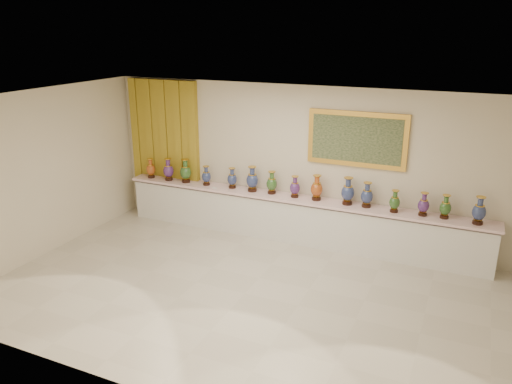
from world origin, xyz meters
TOP-DOWN VIEW (x-y plane):
  - ground at (0.00, 0.00)m, footprint 8.00×8.00m
  - room at (-2.37, 2.44)m, footprint 8.00×8.00m
  - counter at (0.00, 2.27)m, footprint 7.28×0.48m
  - vase_0 at (-3.28, 2.22)m, footprint 0.25×0.25m
  - vase_1 at (-2.83, 2.21)m, footprint 0.24×0.24m
  - vase_2 at (-2.42, 2.24)m, footprint 0.27×0.27m
  - vase_3 at (-1.93, 2.25)m, footprint 0.22×0.22m
  - vase_4 at (-1.36, 2.29)m, footprint 0.23×0.23m
  - vase_5 at (-0.90, 2.26)m, footprint 0.29×0.29m
  - vase_6 at (-0.49, 2.29)m, footprint 0.22×0.22m
  - vase_7 at (-0.01, 2.27)m, footprint 0.26×0.26m
  - vase_8 at (0.42, 2.28)m, footprint 0.27×0.27m
  - vase_9 at (1.01, 2.28)m, footprint 0.25×0.25m
  - vase_10 at (1.37, 2.28)m, footprint 0.23×0.23m
  - vase_11 at (1.87, 2.22)m, footprint 0.22×0.22m
  - vase_12 at (2.35, 2.25)m, footprint 0.21×0.21m
  - vase_13 at (2.70, 2.27)m, footprint 0.25×0.25m
  - vase_14 at (3.23, 2.22)m, footprint 0.26×0.26m
  - label_card at (-1.68, 2.13)m, footprint 0.10×0.06m

SIDE VIEW (x-z plane):
  - ground at x=0.00m, z-range 0.00..0.00m
  - counter at x=0.00m, z-range -0.01..0.89m
  - label_card at x=-1.68m, z-range 0.90..0.90m
  - vase_11 at x=1.87m, z-range 0.88..1.28m
  - vase_3 at x=-1.93m, z-range 0.88..1.28m
  - vase_12 at x=2.35m, z-range 0.88..1.29m
  - vase_13 at x=2.70m, z-range 0.88..1.29m
  - vase_4 at x=-1.36m, z-range 0.88..1.30m
  - vase_7 at x=-0.01m, z-range 0.88..1.30m
  - vase_0 at x=-3.28m, z-range 0.88..1.30m
  - vase_6 at x=-0.49m, z-range 0.88..1.33m
  - vase_10 at x=1.37m, z-range 0.88..1.34m
  - vase_1 at x=-2.83m, z-range 0.88..1.35m
  - vase_14 at x=3.23m, z-range 0.88..1.35m
  - vase_8 at x=0.42m, z-range 0.87..1.36m
  - vase_2 at x=-2.42m, z-range 0.87..1.37m
  - vase_5 at x=-0.90m, z-range 0.87..1.38m
  - vase_9 at x=1.01m, z-range 0.87..1.39m
  - room at x=-2.37m, z-range -2.41..5.59m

